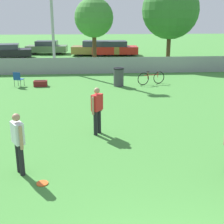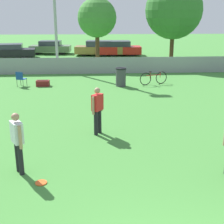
% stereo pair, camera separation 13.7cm
% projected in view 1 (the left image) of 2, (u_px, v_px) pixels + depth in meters
% --- Properties ---
extents(fence_backline, '(23.39, 0.07, 1.21)m').
position_uv_depth(fence_backline, '(107.00, 65.00, 21.17)').
color(fence_backline, gray).
rests_on(fence_backline, ground_plane).
extents(tree_near_pole, '(2.95, 2.95, 5.09)m').
position_uv_depth(tree_near_pole, '(94.00, 18.00, 23.57)').
color(tree_near_pole, '#4C331E').
rests_on(tree_near_pole, ground_plane).
extents(tree_far_right, '(4.40, 4.40, 6.36)m').
position_uv_depth(tree_far_right, '(170.00, 10.00, 23.97)').
color(tree_far_right, '#4C331E').
rests_on(tree_far_right, ground_plane).
extents(player_defender_red, '(0.41, 0.48, 1.61)m').
position_uv_depth(player_defender_red, '(97.00, 108.00, 10.37)').
color(player_defender_red, black).
rests_on(player_defender_red, ground_plane).
extents(player_receiver_white, '(0.40, 0.50, 1.61)m').
position_uv_depth(player_receiver_white, '(18.00, 140.00, 7.74)').
color(player_receiver_white, black).
rests_on(player_receiver_white, ground_plane).
extents(frisbee_disc, '(0.29, 0.29, 0.03)m').
position_uv_depth(frisbee_disc, '(42.00, 183.00, 7.52)').
color(frisbee_disc, '#E5591E').
rests_on(frisbee_disc, ground_plane).
extents(folding_chair_sideline, '(0.55, 0.55, 0.84)m').
position_uv_depth(folding_chair_sideline, '(18.00, 78.00, 17.30)').
color(folding_chair_sideline, '#333338').
rests_on(folding_chair_sideline, ground_plane).
extents(bicycle_sideline, '(1.67, 0.65, 0.77)m').
position_uv_depth(bicycle_sideline, '(151.00, 78.00, 17.94)').
color(bicycle_sideline, black).
rests_on(bicycle_sideline, ground_plane).
extents(trash_bin, '(0.59, 0.59, 1.03)m').
position_uv_depth(trash_bin, '(119.00, 77.00, 17.49)').
color(trash_bin, '#3F3F44').
rests_on(trash_bin, ground_plane).
extents(gear_bag_sideline, '(0.73, 0.40, 0.35)m').
position_uv_depth(gear_bag_sideline, '(40.00, 83.00, 17.51)').
color(gear_bag_sideline, maroon).
rests_on(gear_bag_sideline, ground_plane).
extents(parked_car_dark, '(4.77, 2.42, 1.29)m').
position_uv_depth(parked_car_dark, '(6.00, 51.00, 28.28)').
color(parked_car_dark, black).
rests_on(parked_car_dark, ground_plane).
extents(parked_car_olive, '(4.08, 1.94, 1.30)m').
position_uv_depth(parked_car_olive, '(47.00, 47.00, 31.37)').
color(parked_car_olive, black).
rests_on(parked_car_olive, ground_plane).
extents(parked_car_tan, '(4.74, 2.17, 1.41)m').
position_uv_depth(parked_car_tan, '(96.00, 48.00, 30.19)').
color(parked_car_tan, black).
rests_on(parked_car_tan, ground_plane).
extents(parked_car_red, '(4.40, 1.92, 1.40)m').
position_uv_depth(parked_car_red, '(115.00, 48.00, 30.21)').
color(parked_car_red, black).
rests_on(parked_car_red, ground_plane).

